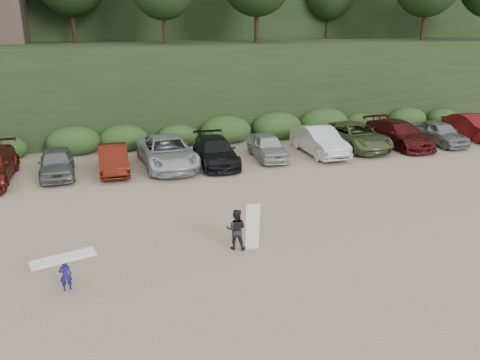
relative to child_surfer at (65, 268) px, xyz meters
name	(u,v)px	position (x,y,z in m)	size (l,w,h in m)	color
ground	(231,245)	(5.41, 1.33, -0.73)	(120.00, 120.00, 0.00)	tan
parked_cars	(195,151)	(6.38, 11.36, 0.03)	(39.66, 6.05, 1.62)	#99999D
child_surfer	(65,268)	(0.00, 0.00, 0.00)	(1.85, 0.92, 1.07)	navy
adult_surfer	(238,229)	(5.54, 0.98, 0.01)	(1.19, 0.80, 1.71)	black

